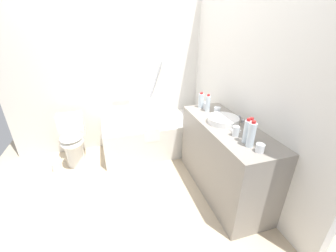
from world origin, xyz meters
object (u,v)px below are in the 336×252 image
object	(u,v)px
water_bottle_2	(251,135)
toilet_paper_roll	(56,167)
bathtub	(155,134)
drinking_glass_3	(206,106)
water_bottle_4	(247,131)
drinking_glass_1	(236,131)
water_bottle_0	(250,129)
soap_dish	(236,131)
water_bottle_3	(201,101)
water_bottle_1	(208,104)
toilet	(73,140)
drinking_glass_2	(217,111)
drinking_glass_0	(260,148)
sink_basin	(223,120)
sink_faucet	(239,118)

from	to	relation	value
water_bottle_2	toilet_paper_roll	world-z (taller)	water_bottle_2
bathtub	drinking_glass_3	size ratio (longest dim) A/B	16.89
water_bottle_4	drinking_glass_3	distance (m)	0.89
bathtub	drinking_glass_1	world-z (taller)	bathtub
bathtub	water_bottle_2	xyz separation A→B (m)	(0.52, -1.57, 0.71)
water_bottle_0	soap_dish	bearing A→B (deg)	98.47
water_bottle_3	water_bottle_4	distance (m)	0.96
water_bottle_4	drinking_glass_1	bearing A→B (deg)	97.13
water_bottle_1	water_bottle_3	world-z (taller)	water_bottle_1
toilet	soap_dish	bearing A→B (deg)	51.31
water_bottle_3	drinking_glass_1	bearing A→B (deg)	-90.53
water_bottle_3	water_bottle_4	size ratio (longest dim) A/B	0.86
water_bottle_0	water_bottle_4	xyz separation A→B (m)	(-0.06, -0.04, 0.01)
bathtub	drinking_glass_2	world-z (taller)	bathtub
bathtub	water_bottle_1	bearing A→B (deg)	-52.01
water_bottle_2	drinking_glass_1	distance (m)	0.22
water_bottle_0	water_bottle_2	distance (m)	0.14
drinking_glass_2	water_bottle_0	bearing A→B (deg)	-90.87
drinking_glass_0	drinking_glass_3	bearing A→B (deg)	89.75
water_bottle_3	soap_dish	xyz separation A→B (m)	(0.05, -0.75, -0.09)
bathtub	drinking_glass_3	world-z (taller)	bathtub
toilet	drinking_glass_1	distance (m)	2.25
sink_basin	toilet	bearing A→B (deg)	149.36
water_bottle_2	soap_dish	size ratio (longest dim) A/B	2.77
water_bottle_0	drinking_glass_3	size ratio (longest dim) A/B	2.38
sink_basin	drinking_glass_3	size ratio (longest dim) A/B	3.70
drinking_glass_0	drinking_glass_2	size ratio (longest dim) A/B	0.79
water_bottle_1	water_bottle_2	size ratio (longest dim) A/B	0.89
drinking_glass_0	toilet_paper_roll	size ratio (longest dim) A/B	0.60
drinking_glass_3	toilet	bearing A→B (deg)	161.05
sink_basin	water_bottle_3	xyz separation A→B (m)	(-0.04, 0.51, 0.06)
sink_basin	soap_dish	bearing A→B (deg)	-87.21
sink_faucet	drinking_glass_3	bearing A→B (deg)	114.65
drinking_glass_0	soap_dish	distance (m)	0.39
drinking_glass_1	drinking_glass_0	bearing A→B (deg)	-83.30
water_bottle_1	drinking_glass_1	distance (m)	0.68
water_bottle_4	toilet_paper_roll	distance (m)	2.56
soap_dish	drinking_glass_3	bearing A→B (deg)	91.26
drinking_glass_3	sink_basin	bearing A→B (deg)	-89.57
water_bottle_4	toilet_paper_roll	size ratio (longest dim) A/B	1.86
drinking_glass_3	sink_faucet	bearing A→B (deg)	-65.35
bathtub	toilet	size ratio (longest dim) A/B	2.15
toilet	toilet_paper_roll	bearing A→B (deg)	-63.19
toilet_paper_roll	water_bottle_2	bearing A→B (deg)	-35.68
toilet	drinking_glass_3	bearing A→B (deg)	68.23
bathtub	toilet_paper_roll	bearing A→B (deg)	-174.13
sink_faucet	soap_dish	world-z (taller)	sink_faucet
bathtub	sink_basin	size ratio (longest dim) A/B	4.56
toilet	water_bottle_3	size ratio (longest dim) A/B	3.56
toilet	sink_basin	distance (m)	2.10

